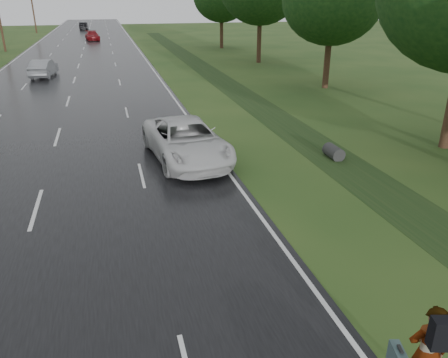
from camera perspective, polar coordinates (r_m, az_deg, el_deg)
name	(u,v)px	position (r m, az deg, el deg)	size (l,w,h in m)	color
road	(81,59)	(51.03, -18.23, 14.62)	(14.00, 180.00, 0.04)	black
edge_stripe_east	(144,57)	(51.13, -10.43, 15.39)	(0.12, 180.00, 0.01)	silver
edge_stripe_west	(13,61)	(51.82, -25.88, 13.66)	(0.12, 180.00, 0.01)	silver
center_line	(80,59)	(51.03, -18.24, 14.65)	(0.12, 180.00, 0.01)	silver
drainage_ditch	(264,109)	(26.60, 5.21, 9.07)	(2.20, 120.00, 0.56)	black
utility_pole_distant	(32,3)	(91.35, -23.79, 20.32)	(1.60, 0.26, 10.00)	#3B2618
pedestrian	(426,353)	(8.28, 24.91, -19.89)	(0.90, 0.90, 1.88)	#A5998C
white_pickup	(186,140)	(17.97, -4.95, 5.04)	(2.69, 5.83, 1.62)	silver
silver_sedan	(43,68)	(40.55, -22.53, 13.24)	(1.50, 4.31, 1.42)	gray
far_car_red	(92,36)	(73.11, -16.82, 17.48)	(1.88, 4.62, 1.34)	maroon
far_car_dark	(84,26)	(97.72, -17.85, 18.50)	(1.47, 4.21, 1.39)	black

